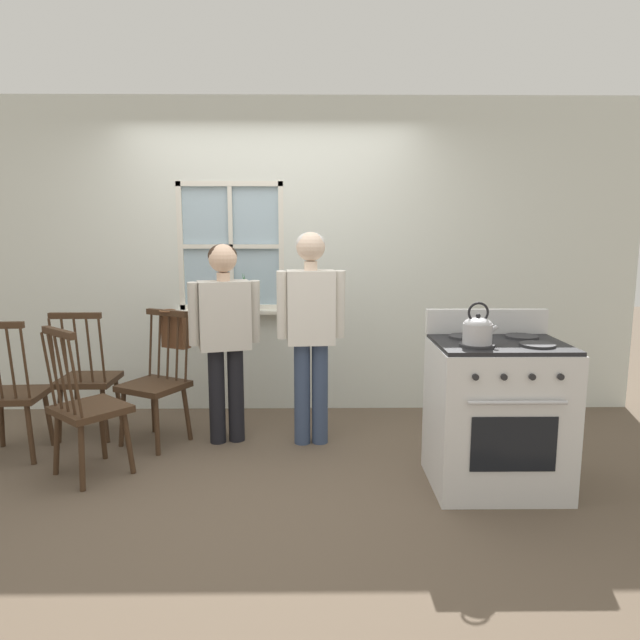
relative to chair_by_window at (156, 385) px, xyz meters
The scene contains 12 objects.
ground_plane 1.09m from the chair_by_window, 34.63° to the right, with size 16.00×16.00×0.00m, color brown.
wall_back 1.48m from the chair_by_window, 45.19° to the left, with size 6.40×0.16×2.70m.
chair_by_window is the anchor object (origin of this frame).
chair_near_wall 0.98m from the chair_by_window, 164.08° to the right, with size 0.44×0.43×1.00m.
chair_center_cluster 0.65m from the chair_by_window, 116.01° to the right, with size 0.58×0.58×1.00m.
chair_near_stove 0.59m from the chair_by_window, 165.88° to the left, with size 0.42×0.41×1.00m.
person_elderly_left 0.70m from the chair_by_window, ahead, with size 0.53×0.30×1.49m.
person_teen_center 1.27m from the chair_by_window, ahead, with size 0.50×0.24×1.58m.
stove 2.44m from the chair_by_window, 18.09° to the right, with size 0.79×0.68×1.08m.
kettle 2.39m from the chair_by_window, 22.55° to the right, with size 0.21×0.17×0.25m.
potted_plant 1.10m from the chair_by_window, 52.07° to the left, with size 0.14×0.14×0.34m.
handbag 0.44m from the chair_by_window, 61.57° to the left, with size 0.24×0.25×0.31m.
Camera 1 is at (0.37, -3.58, 1.61)m, focal length 32.00 mm.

